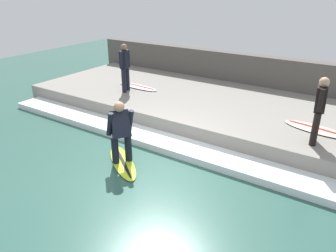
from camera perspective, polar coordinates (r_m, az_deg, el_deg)
ground_plane at (r=7.80m, az=-3.38°, el=-6.76°), size 28.00×28.00×0.00m
concrete_ledge at (r=10.54m, az=8.49°, el=3.03°), size 4.40×12.67×0.55m
back_wall at (r=12.56m, az=13.53°, el=8.51°), size 0.50×13.30×1.59m
wave_foam_crest at (r=8.50m, az=0.74°, el=-3.32°), size 0.84×12.03×0.18m
surfboard_riding at (r=7.92m, az=-7.91°, el=-6.23°), size 1.41×1.70×0.07m
surfer_riding at (r=7.53m, az=-8.27°, el=-0.57°), size 0.61×0.63×1.50m
surfer_waiting_near at (r=8.00m, az=24.86°, el=2.99°), size 0.52×0.28×1.56m
surfboard_waiting_near at (r=9.03m, az=24.48°, el=-0.50°), size 0.85×1.72×0.07m
surfer_waiting_far at (r=11.12m, az=-7.52°, el=10.46°), size 0.52×0.32×1.59m
surfboard_waiting_far at (r=11.72m, az=-5.30°, el=6.88°), size 0.57×1.72×0.07m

